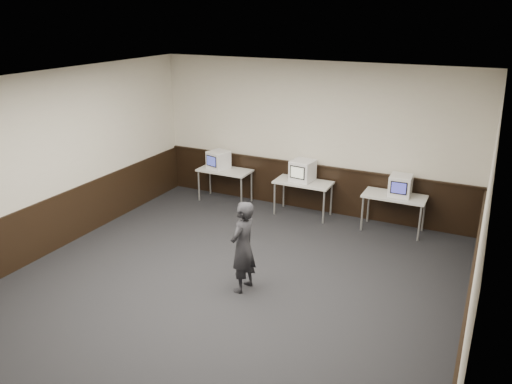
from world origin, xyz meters
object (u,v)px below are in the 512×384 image
Objects in this scene: desk_right at (394,199)px; emac_left at (218,160)px; emac_right at (400,186)px; person at (243,247)px; desk_center at (303,185)px; desk_left at (225,173)px; emac_center at (302,171)px.

emac_left is (-3.96, 0.00, 0.28)m from desk_right.
person is (-1.72, -3.30, -0.22)m from emac_right.
desk_center is 3.28m from person.
emac_center is (1.86, 0.04, 0.30)m from desk_left.
emac_right reaches higher than desk_right.
person is at bearing -38.64° from emac_left.
desk_center is 2.08m from emac_left.
desk_right is at bearing 159.50° from person.
desk_left is 2.30× the size of emac_center.
person is (0.31, -3.31, -0.24)m from emac_center.
emac_left is at bearing 179.96° from desk_right.
desk_right is 0.81× the size of person.
desk_left is 3.92m from person.
emac_center is at bearing 16.98° from emac_left.
emac_left is 2.02m from emac_center.
emac_right is at bearing 0.39° from desk_left.
emac_center reaches higher than emac_left.
emac_right is at bearing 16.32° from emac_left.
emac_left is (-0.16, 0.00, 0.28)m from desk_left.
desk_center is at bearing -169.32° from person.
desk_center is 1.90m from desk_right.
person is at bearing -116.57° from desk_right.
desk_left is at bearing 180.00° from desk_center.
emac_right is at bearing 17.33° from desk_right.
emac_center is at bearing -168.63° from person.
emac_left is 4.05m from emac_right.
person is at bearing -85.40° from desk_center.
desk_left is at bearing 178.48° from emac_right.
person is (-1.64, -3.27, 0.06)m from desk_right.
emac_center is at bearing 1.16° from desk_left.
desk_right is 3.97m from emac_left.
emac_right is 0.31× the size of person.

